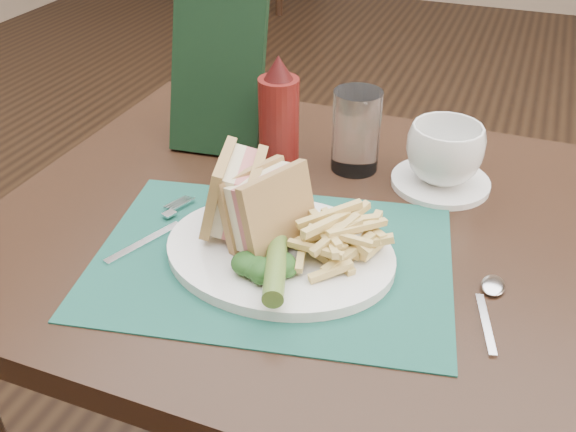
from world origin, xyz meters
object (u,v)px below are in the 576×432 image
object	(u,v)px
drinking_glass	(356,131)
check_presenter	(217,77)
saucer	(440,182)
ketchup_bottle	(279,114)
sandwich_half_b	(256,201)
placemat	(272,259)
coffee_cup	(445,153)
sandwich_half_a	(219,191)
plate	(280,252)
table_main	(308,396)

from	to	relation	value
drinking_glass	check_presenter	bearing A→B (deg)	-178.67
saucer	ketchup_bottle	bearing A→B (deg)	-171.23
sandwich_half_b	drinking_glass	size ratio (longest dim) A/B	0.82
sandwich_half_b	check_presenter	size ratio (longest dim) A/B	0.43
placemat	coffee_cup	world-z (taller)	coffee_cup
sandwich_half_a	coffee_cup	bearing A→B (deg)	28.29
plate	sandwich_half_b	world-z (taller)	sandwich_half_b
ketchup_bottle	sandwich_half_b	bearing A→B (deg)	-75.85
coffee_cup	table_main	bearing A→B (deg)	-134.15
sandwich_half_a	drinking_glass	bearing A→B (deg)	49.61
plate	coffee_cup	world-z (taller)	coffee_cup
plate	check_presenter	world-z (taller)	check_presenter
table_main	ketchup_bottle	size ratio (longest dim) A/B	4.84
sandwich_half_a	drinking_glass	xyz separation A→B (m)	(0.12, 0.25, -0.01)
plate	sandwich_half_b	size ratio (longest dim) A/B	2.82
coffee_cup	ketchup_bottle	size ratio (longest dim) A/B	0.61
sandwich_half_b	drinking_glass	xyz separation A→B (m)	(0.06, 0.25, -0.01)
plate	ketchup_bottle	world-z (taller)	ketchup_bottle
sandwich_half_a	coffee_cup	xyz separation A→B (m)	(0.25, 0.24, -0.02)
sandwich_half_a	sandwich_half_b	distance (m)	0.06
table_main	ketchup_bottle	bearing A→B (deg)	130.10
coffee_cup	saucer	bearing A→B (deg)	0.00
check_presenter	placemat	bearing A→B (deg)	-58.58
sandwich_half_a	drinking_glass	size ratio (longest dim) A/B	0.82
table_main	sandwich_half_b	distance (m)	0.46
sandwich_half_a	coffee_cup	world-z (taller)	sandwich_half_a
sandwich_half_b	ketchup_bottle	xyz separation A→B (m)	(-0.05, 0.21, 0.02)
plate	drinking_glass	world-z (taller)	drinking_glass
saucer	check_presenter	bearing A→B (deg)	-179.85
sandwich_half_b	coffee_cup	bearing A→B (deg)	76.08
coffee_cup	check_presenter	xyz separation A→B (m)	(-0.37, -0.00, 0.07)
sandwich_half_b	coffee_cup	xyz separation A→B (m)	(0.20, 0.25, -0.02)
sandwich_half_b	saucer	world-z (taller)	sandwich_half_b
table_main	drinking_glass	world-z (taller)	drinking_glass
table_main	check_presenter	distance (m)	0.57
coffee_cup	check_presenter	distance (m)	0.38
sandwich_half_a	saucer	distance (m)	0.36
check_presenter	coffee_cup	bearing A→B (deg)	-5.82
table_main	plate	size ratio (longest dim) A/B	3.00
plate	placemat	bearing A→B (deg)	-141.73
placemat	saucer	distance (m)	0.32
sandwich_half_b	coffee_cup	size ratio (longest dim) A/B	0.93
drinking_glass	plate	bearing A→B (deg)	-94.79
sandwich_half_a	saucer	bearing A→B (deg)	28.29
sandwich_half_b	coffee_cup	distance (m)	0.32
table_main	check_presenter	world-z (taller)	check_presenter
sandwich_half_b	check_presenter	bearing A→B (deg)	150.34
table_main	ketchup_bottle	world-z (taller)	ketchup_bottle
placemat	ketchup_bottle	bearing A→B (deg)	109.77
check_presenter	plate	bearing A→B (deg)	-56.93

